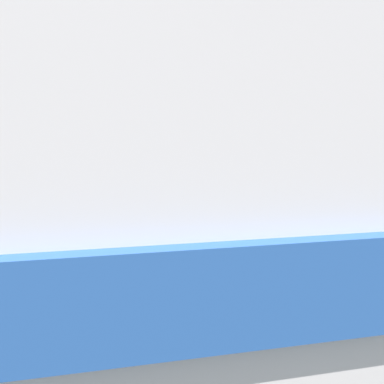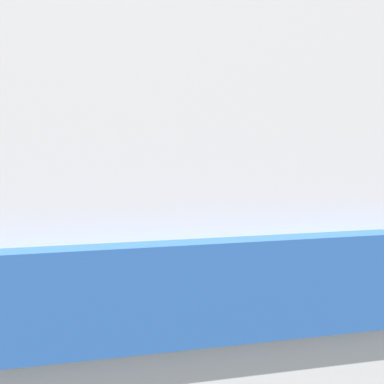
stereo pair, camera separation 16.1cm
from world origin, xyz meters
TOP-DOWN VIEW (x-y plane):
  - ground at (0.00, 0.00)m, footprint 32.00×26.00m
  - breakwater at (0.27, 11.84)m, footprint 31.36×2.22m
  - vintage_coach at (-3.39, -3.09)m, footprint 4.13×8.89m
  - lamp_post at (1.59, 7.43)m, footprint 1.11×0.28m

SIDE VIEW (x-z plane):
  - ground at x=0.00m, z-range 0.00..0.02m
  - breakwater at x=0.27m, z-range -0.46..2.01m
  - vintage_coach at x=-3.39m, z-range 0.20..3.90m
  - lamp_post at x=1.59m, z-range 0.41..6.92m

